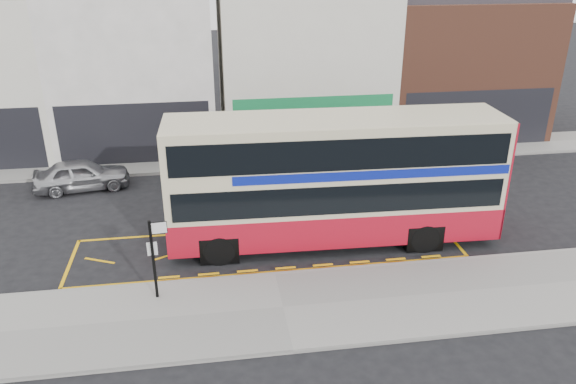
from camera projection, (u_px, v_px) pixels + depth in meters
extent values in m
plane|color=black|center=(274.00, 271.00, 19.19)|extent=(120.00, 120.00, 0.00)
cube|color=gray|center=(283.00, 309.00, 17.08)|extent=(40.00, 4.00, 0.15)
cube|color=gray|center=(275.00, 275.00, 18.82)|extent=(40.00, 0.15, 0.15)
cube|color=gray|center=(247.00, 158.00, 29.11)|extent=(50.00, 3.00, 0.15)
cube|color=white|center=(137.00, 61.00, 30.19)|extent=(8.00, 8.00, 9.00)
cube|color=black|center=(135.00, 135.00, 27.76)|extent=(7.36, 0.06, 3.20)
cube|color=black|center=(136.00, 139.00, 27.86)|extent=(5.60, 0.04, 2.00)
cube|color=silver|center=(301.00, 61.00, 31.52)|extent=(9.00, 8.00, 8.50)
cube|color=#167E43|center=(314.00, 127.00, 28.99)|extent=(8.28, 0.06, 3.20)
cube|color=black|center=(314.00, 131.00, 29.09)|extent=(6.30, 0.04, 2.00)
cube|color=brown|center=(452.00, 65.00, 32.94)|extent=(9.00, 8.00, 7.50)
cube|color=black|center=(478.00, 120.00, 30.21)|extent=(8.28, 0.06, 3.20)
cube|color=black|center=(477.00, 123.00, 30.31)|extent=(6.30, 0.04, 2.00)
cube|color=beige|center=(334.00, 177.00, 20.19)|extent=(11.99, 3.06, 4.39)
cube|color=#A80D20|center=(333.00, 217.00, 20.83)|extent=(12.03, 3.10, 1.19)
cube|color=#A80D20|center=(491.00, 170.00, 20.83)|extent=(0.14, 2.75, 4.39)
cube|color=black|center=(334.00, 185.00, 20.31)|extent=(11.52, 3.10, 1.03)
cube|color=black|center=(336.00, 142.00, 19.65)|extent=(11.52, 3.10, 1.08)
cube|color=#0D1B90|center=(365.00, 161.00, 20.07)|extent=(9.61, 3.04, 0.33)
cube|color=black|center=(168.00, 200.00, 19.77)|extent=(0.13, 2.49, 1.73)
cube|color=black|center=(163.00, 149.00, 19.00)|extent=(0.13, 2.49, 1.08)
cube|color=black|center=(166.00, 172.00, 19.35)|extent=(0.11, 1.90, 0.38)
cube|color=beige|center=(336.00, 120.00, 19.32)|extent=(11.99, 2.95, 0.13)
cylinder|color=black|center=(219.00, 250.00, 19.42)|extent=(1.09, 0.33, 1.08)
cylinder|color=black|center=(219.00, 218.00, 21.66)|extent=(1.09, 0.33, 1.08)
cylinder|color=black|center=(425.00, 238.00, 20.23)|extent=(1.09, 0.33, 1.08)
cylinder|color=black|center=(404.00, 209.00, 22.47)|extent=(1.09, 0.33, 1.08)
cube|color=black|center=(153.00, 260.00, 17.01)|extent=(0.10, 0.10, 2.65)
cube|color=white|center=(159.00, 228.00, 16.64)|extent=(0.48, 0.08, 0.39)
cube|color=white|center=(152.00, 249.00, 16.92)|extent=(0.31, 0.06, 0.44)
imported|color=#A8A9AD|center=(82.00, 175.00, 25.35)|extent=(4.34, 2.28, 1.41)
imported|color=#474850|center=(275.00, 154.00, 27.75)|extent=(4.81, 2.84, 1.50)
imported|color=silver|center=(403.00, 157.00, 27.57)|extent=(4.92, 3.10, 1.33)
cylinder|color=black|center=(383.00, 130.00, 30.86)|extent=(0.24, 0.24, 1.77)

